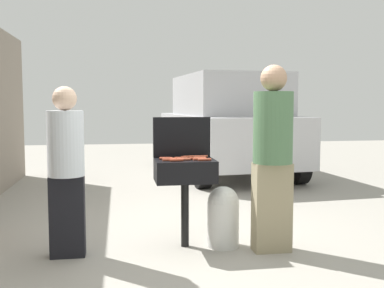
% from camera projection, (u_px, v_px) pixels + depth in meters
% --- Properties ---
extents(ground_plane, '(24.00, 24.00, 0.00)m').
position_uv_depth(ground_plane, '(186.00, 245.00, 4.66)').
color(ground_plane, '#9E998E').
extents(bbq_grill, '(0.60, 0.44, 0.89)m').
position_uv_depth(bbq_grill, '(185.00, 174.00, 4.56)').
color(bbq_grill, black).
rests_on(bbq_grill, ground).
extents(grill_lid_open, '(0.60, 0.05, 0.42)m').
position_uv_depth(grill_lid_open, '(182.00, 137.00, 4.74)').
color(grill_lid_open, black).
rests_on(grill_lid_open, bbq_grill).
extents(hot_dog_0, '(0.13, 0.03, 0.03)m').
position_uv_depth(hot_dog_0, '(199.00, 159.00, 4.52)').
color(hot_dog_0, '#AD4228').
rests_on(hot_dog_0, bbq_grill).
extents(hot_dog_1, '(0.13, 0.03, 0.03)m').
position_uv_depth(hot_dog_1, '(184.00, 159.00, 4.47)').
color(hot_dog_1, '#C6593D').
rests_on(hot_dog_1, bbq_grill).
extents(hot_dog_2, '(0.13, 0.04, 0.03)m').
position_uv_depth(hot_dog_2, '(166.00, 158.00, 4.55)').
color(hot_dog_2, '#B74C33').
rests_on(hot_dog_2, bbq_grill).
extents(hot_dog_3, '(0.13, 0.03, 0.03)m').
position_uv_depth(hot_dog_3, '(205.00, 160.00, 4.44)').
color(hot_dog_3, '#B74C33').
rests_on(hot_dog_3, bbq_grill).
extents(hot_dog_4, '(0.13, 0.03, 0.03)m').
position_uv_depth(hot_dog_4, '(190.00, 157.00, 4.68)').
color(hot_dog_4, '#C6593D').
rests_on(hot_dog_4, bbq_grill).
extents(hot_dog_5, '(0.13, 0.03, 0.03)m').
position_uv_depth(hot_dog_5, '(187.00, 157.00, 4.65)').
color(hot_dog_5, '#AD4228').
rests_on(hot_dog_5, bbq_grill).
extents(hot_dog_6, '(0.13, 0.03, 0.03)m').
position_uv_depth(hot_dog_6, '(201.00, 156.00, 4.71)').
color(hot_dog_6, '#B74C33').
rests_on(hot_dog_6, bbq_grill).
extents(hot_dog_7, '(0.13, 0.04, 0.03)m').
position_uv_depth(hot_dog_7, '(196.00, 158.00, 4.54)').
color(hot_dog_7, '#B74C33').
rests_on(hot_dog_7, bbq_grill).
extents(hot_dog_8, '(0.13, 0.03, 0.03)m').
position_uv_depth(hot_dog_8, '(199.00, 157.00, 4.64)').
color(hot_dog_8, '#C6593D').
rests_on(hot_dog_8, bbq_grill).
extents(hot_dog_9, '(0.13, 0.04, 0.03)m').
position_uv_depth(hot_dog_9, '(200.00, 159.00, 4.49)').
color(hot_dog_9, '#B74C33').
rests_on(hot_dog_9, bbq_grill).
extents(hot_dog_10, '(0.13, 0.03, 0.03)m').
position_uv_depth(hot_dog_10, '(181.00, 158.00, 4.57)').
color(hot_dog_10, '#B74C33').
rests_on(hot_dog_10, bbq_grill).
extents(hot_dog_11, '(0.13, 0.03, 0.03)m').
position_uv_depth(hot_dog_11, '(177.00, 160.00, 4.40)').
color(hot_dog_11, '#AD4228').
rests_on(hot_dog_11, bbq_grill).
extents(hot_dog_12, '(0.13, 0.03, 0.03)m').
position_uv_depth(hot_dog_12, '(169.00, 160.00, 4.43)').
color(hot_dog_12, '#B74C33').
rests_on(hot_dog_12, bbq_grill).
extents(hot_dog_13, '(0.13, 0.04, 0.03)m').
position_uv_depth(hot_dog_13, '(177.00, 159.00, 4.50)').
color(hot_dog_13, '#AD4228').
rests_on(hot_dog_13, bbq_grill).
extents(propane_tank, '(0.32, 0.32, 0.62)m').
position_uv_depth(propane_tank, '(223.00, 215.00, 4.59)').
color(propane_tank, silver).
rests_on(propane_tank, ground).
extents(person_left, '(0.34, 0.34, 1.61)m').
position_uv_depth(person_left, '(66.00, 165.00, 4.24)').
color(person_left, black).
rests_on(person_left, ground).
extents(person_right, '(0.38, 0.38, 1.82)m').
position_uv_depth(person_right, '(273.00, 151.00, 4.39)').
color(person_right, gray).
rests_on(person_right, ground).
extents(parked_minivan, '(2.32, 4.54, 2.02)m').
position_uv_depth(parked_minivan, '(226.00, 124.00, 9.35)').
color(parked_minivan, '#B7B7BC').
rests_on(parked_minivan, ground).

